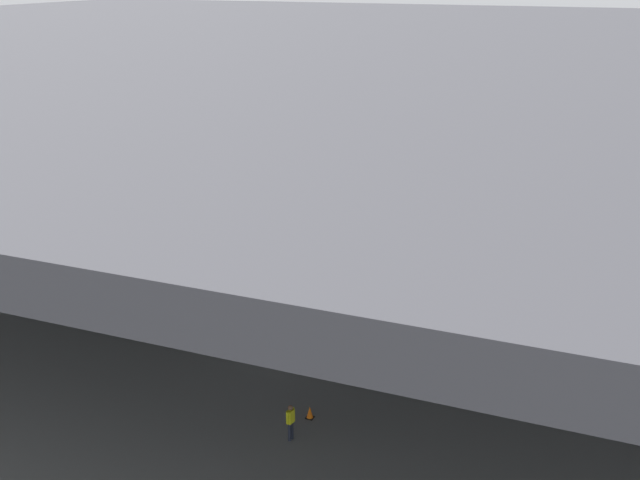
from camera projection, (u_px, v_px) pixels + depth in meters
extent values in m
plane|color=slate|center=(294.00, 264.00, 54.16)|extent=(110.00, 110.00, 0.00)
cylinder|color=#4C4F54|center=(197.00, 92.00, 84.50)|extent=(1.66, 1.66, 13.20)
cube|color=#38383D|center=(366.00, 41.00, 61.58)|extent=(121.00, 99.00, 1.20)
cube|color=#4C4F54|center=(203.00, 102.00, 40.37)|extent=(115.50, 0.50, 0.70)
cube|color=#4C4F54|center=(423.00, 38.00, 76.27)|extent=(115.50, 0.50, 0.70)
cylinder|color=white|center=(331.00, 207.00, 54.59)|extent=(10.57, 30.17, 4.03)
cone|color=white|center=(276.00, 303.00, 38.95)|extent=(4.92, 5.59, 3.95)
cube|color=black|center=(287.00, 275.00, 41.15)|extent=(3.96, 3.51, 0.89)
cone|color=white|center=(361.00, 149.00, 70.10)|extent=(4.76, 7.04, 3.42)
cube|color=#19592D|center=(359.00, 98.00, 66.12)|extent=(1.21, 4.34, 6.59)
cube|color=white|center=(389.00, 157.00, 66.18)|extent=(5.73, 4.35, 0.16)
cube|color=white|center=(323.00, 154.00, 67.11)|extent=(5.73, 4.35, 0.16)
cube|color=white|center=(483.00, 200.00, 57.52)|extent=(18.04, 10.87, 0.24)
cylinder|color=#9EA3A8|center=(454.00, 217.00, 56.05)|extent=(3.59, 5.66, 2.50)
cube|color=white|center=(208.00, 187.00, 60.96)|extent=(18.04, 10.87, 0.24)
cylinder|color=#9EA3A8|center=(226.00, 205.00, 58.82)|extent=(3.59, 5.66, 2.50)
cube|color=#19592D|center=(331.00, 202.00, 54.49)|extent=(10.16, 28.04, 0.16)
cylinder|color=#9EA3A8|center=(303.00, 294.00, 46.00)|extent=(0.20, 0.20, 1.15)
cylinder|color=black|center=(303.00, 307.00, 46.27)|extent=(0.49, 0.94, 0.90)
cylinder|color=#9EA3A8|center=(373.00, 228.00, 57.66)|extent=(0.20, 0.20, 1.15)
cylinder|color=black|center=(372.00, 238.00, 57.92)|extent=(0.49, 0.94, 0.90)
cylinder|color=#9EA3A8|center=(303.00, 224.00, 58.52)|extent=(0.20, 0.20, 1.15)
cylinder|color=black|center=(303.00, 234.00, 58.78)|extent=(0.49, 0.94, 0.90)
cube|color=slate|center=(313.00, 311.00, 46.03)|extent=(4.22, 2.35, 0.70)
cube|color=slate|center=(313.00, 280.00, 45.40)|extent=(3.90, 2.09, 3.21)
cube|color=slate|center=(344.00, 257.00, 44.59)|extent=(1.36, 1.51, 0.12)
cylinder|color=black|center=(346.00, 245.00, 44.99)|extent=(0.06, 0.06, 1.00)
cylinder|color=black|center=(342.00, 252.00, 43.87)|extent=(0.06, 0.06, 1.00)
cylinder|color=black|center=(342.00, 311.00, 46.48)|extent=(0.32, 0.18, 0.30)
cylinder|color=black|center=(338.00, 321.00, 45.18)|extent=(0.32, 0.18, 0.30)
cylinder|color=black|center=(288.00, 307.00, 47.02)|extent=(0.32, 0.18, 0.30)
cylinder|color=black|center=(283.00, 317.00, 45.71)|extent=(0.32, 0.18, 0.30)
cylinder|color=#232838|center=(292.00, 430.00, 34.05)|extent=(0.14, 0.14, 0.85)
cylinder|color=#232838|center=(290.00, 432.00, 33.91)|extent=(0.14, 0.14, 0.85)
cube|color=yellow|center=(290.00, 416.00, 33.74)|extent=(0.28, 0.39, 0.60)
cylinder|color=yellow|center=(294.00, 413.00, 33.91)|extent=(0.09, 0.09, 0.57)
cylinder|color=yellow|center=(287.00, 418.00, 33.55)|extent=(0.09, 0.09, 0.57)
sphere|color=brown|center=(290.00, 408.00, 33.60)|extent=(0.23, 0.23, 0.23)
cylinder|color=#232838|center=(328.00, 325.00, 44.01)|extent=(0.14, 0.14, 0.79)
cylinder|color=#232838|center=(325.00, 325.00, 44.08)|extent=(0.14, 0.14, 0.79)
cube|color=yellow|center=(326.00, 314.00, 43.82)|extent=(0.36, 0.22, 0.56)
cylinder|color=yellow|center=(330.00, 314.00, 43.73)|extent=(0.09, 0.09, 0.53)
cylinder|color=yellow|center=(322.00, 313.00, 43.89)|extent=(0.09, 0.09, 0.53)
sphere|color=brown|center=(326.00, 308.00, 43.69)|extent=(0.22, 0.22, 0.22)
cube|color=black|center=(310.00, 418.00, 35.73)|extent=(0.36, 0.36, 0.04)
cone|color=orange|center=(310.00, 412.00, 35.64)|extent=(0.30, 0.30, 0.56)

